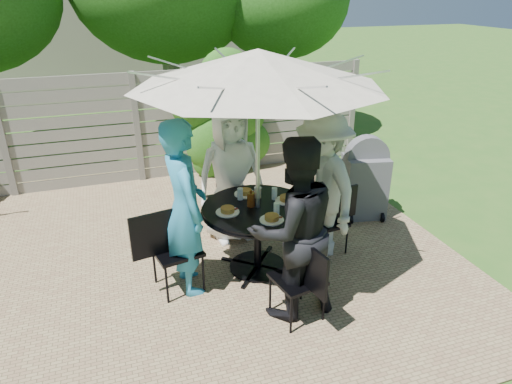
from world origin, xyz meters
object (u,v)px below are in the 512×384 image
object	(u,v)px
chair_front	(298,295)
patio_table	(258,226)
person_right	(322,187)
chair_back	(228,213)
plate_left	(228,211)
umbrella	(258,68)
syrup_jug	(251,199)
bbq_grill	(364,181)
chair_right	(328,233)
chair_left	(177,266)
glass_front	(277,209)
glass_back	(240,194)
glass_right	(274,194)
plate_right	(286,199)
plate_back	(245,193)
coffee_cup	(258,193)
plate_front	(272,218)
person_front	(293,230)
person_back	(231,174)
person_left	(185,209)

from	to	relation	value
chair_front	patio_table	bearing A→B (deg)	-5.30
patio_table	person_right	bearing A→B (deg)	5.52
chair_back	plate_left	distance (m)	1.17
patio_table	umbrella	distance (m)	1.77
patio_table	chair_front	xyz separation A→B (m)	(0.09, -0.96, -0.29)
chair_front	umbrella	bearing A→B (deg)	-5.30
syrup_jug	bbq_grill	xyz separation A→B (m)	(1.94, 0.77, -0.35)
chair_right	person_right	distance (m)	0.67
chair_front	chair_left	bearing A→B (deg)	39.74
chair_left	umbrella	bearing A→B (deg)	-5.29
chair_back	chair_left	xyz separation A→B (m)	(-0.87, -1.06, 0.00)
chair_back	glass_front	xyz separation A→B (m)	(0.22, -1.21, 0.59)
glass_back	glass_right	distance (m)	0.40
chair_left	glass_front	xyz separation A→B (m)	(1.09, -0.15, 0.59)
plate_right	glass_right	distance (m)	0.15
plate_back	bbq_grill	xyz separation A→B (m)	(1.91, 0.46, -0.29)
syrup_jug	coffee_cup	size ratio (longest dim) A/B	1.33
plate_front	syrup_jug	distance (m)	0.42
person_front	person_back	bearing A→B (deg)	-90.00
chair_front	syrup_jug	xyz separation A→B (m)	(-0.16, 1.00, 0.62)
plate_right	syrup_jug	size ratio (longest dim) A/B	1.63
glass_right	chair_left	bearing A→B (deg)	-169.52
person_back	person_right	size ratio (longest dim) A/B	0.99
patio_table	plate_left	bearing A→B (deg)	-174.48
patio_table	plate_back	bearing A→B (deg)	95.52
person_right	coffee_cup	size ratio (longest dim) A/B	15.23
umbrella	plate_right	world-z (taller)	umbrella
person_right	glass_front	world-z (taller)	person_right
patio_table	plate_right	distance (m)	0.45
plate_front	coffee_cup	distance (m)	0.59
person_back	chair_front	xyz separation A→B (m)	(0.17, -1.79, -0.62)
chair_front	bbq_grill	xyz separation A→B (m)	(1.78, 1.78, 0.27)
patio_table	chair_back	bearing A→B (deg)	95.49
chair_front	glass_back	world-z (taller)	glass_back
chair_left	chair_right	size ratio (longest dim) A/B	1.17
chair_back	person_right	bearing A→B (deg)	42.36
plate_left	plate_right	size ratio (longest dim) A/B	1.00
syrup_jug	glass_back	bearing A→B (deg)	107.61
person_back	glass_front	world-z (taller)	person_back
chair_front	plate_left	size ratio (longest dim) A/B	3.57
chair_right	syrup_jug	size ratio (longest dim) A/B	5.29
plate_front	person_right	bearing A→B (deg)	28.97
plate_back	person_left	bearing A→B (deg)	-151.03
chair_back	plate_front	xyz separation A→B (m)	(0.13, -1.32, 0.55)
plate_right	glass_right	size ratio (longest dim) A/B	1.86
plate_back	glass_front	bearing A→B (deg)	-74.87
chair_front	person_front	bearing A→B (deg)	-4.76
chair_front	plate_back	bearing A→B (deg)	-5.32
chair_front	person_front	distance (m)	0.68
glass_back	glass_right	bearing A→B (deg)	-17.48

